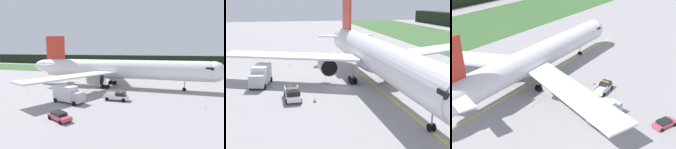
# 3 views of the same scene
# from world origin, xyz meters

# --- Properties ---
(ground) EXTENTS (320.00, 320.00, 0.00)m
(ground) POSITION_xyz_m (0.00, 0.00, 0.00)
(ground) COLOR gray
(taxiway_centerline_main) EXTENTS (73.98, 2.80, 0.01)m
(taxiway_centerline_main) POSITION_xyz_m (0.78, 6.13, 0.00)
(taxiway_centerline_main) COLOR yellow
(taxiway_centerline_main) RESTS_ON ground
(airliner) EXTENTS (56.14, 53.10, 15.05)m
(airliner) POSITION_xyz_m (0.07, 6.10, 5.13)
(airliner) COLOR silver
(airliner) RESTS_ON ground
(ops_pickup_truck) EXTENTS (5.32, 2.55, 1.94)m
(ops_pickup_truck) POSITION_xyz_m (4.66, -8.15, 0.90)
(ops_pickup_truck) COLOR white
(ops_pickup_truck) RESTS_ON ground
(catering_truck) EXTENTS (6.96, 3.70, 3.57)m
(catering_truck) POSITION_xyz_m (-4.30, -13.14, 1.80)
(catering_truck) COLOR #B3B6B7
(catering_truck) RESTS_ON ground
(staff_car) EXTENTS (4.54, 3.23, 1.30)m
(staff_car) POSITION_xyz_m (-0.07, -22.16, 0.70)
(staff_car) COLOR #BD4455
(staff_car) RESTS_ON ground
(apron_cone) EXTENTS (0.48, 0.48, 0.60)m
(apron_cone) POSITION_xyz_m (6.14, -5.07, 0.29)
(apron_cone) COLOR black
(apron_cone) RESTS_ON ground
(taxiway_edge_light_east) EXTENTS (0.12, 0.12, 0.37)m
(taxiway_edge_light_east) POSITION_xyz_m (21.68, -7.86, 0.20)
(taxiway_edge_light_east) COLOR yellow
(taxiway_edge_light_east) RESTS_ON ground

